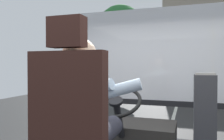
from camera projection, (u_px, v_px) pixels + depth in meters
name	position (u px, v px, depth m)	size (l,w,h in m)	color
ground	(177.00, 106.00, 10.28)	(18.00, 44.00, 0.06)	#2D2D2D
bus_driver	(84.00, 109.00, 1.56)	(0.74, 0.58, 0.76)	#282833
steering_console	(128.00, 137.00, 2.69)	(1.10, 1.00, 0.85)	#282623
fare_box	(205.00, 121.00, 2.36)	(0.21, 0.23, 1.00)	#333338
windshield_panel	(155.00, 67.00, 3.44)	(2.50, 0.08, 1.48)	silver
street_tree	(121.00, 29.00, 13.47)	(2.73, 2.73, 5.39)	#4C3828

